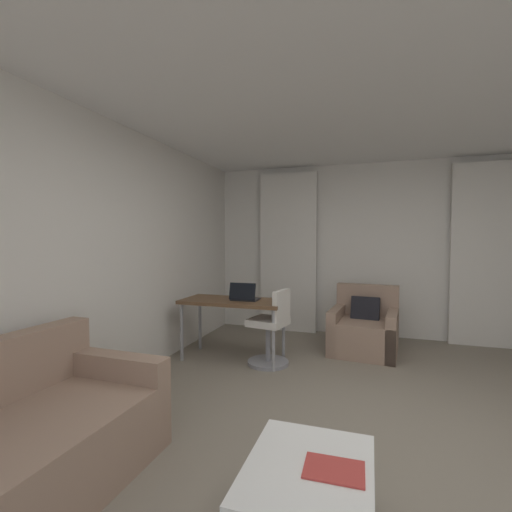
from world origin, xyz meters
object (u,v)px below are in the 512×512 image
Objects in this scene: armchair at (364,330)px; coffee_table at (308,503)px; desk at (233,305)px; magazine_open at (334,470)px; laptop at (244,297)px; desk_chair at (271,331)px.

coffee_table is at bearing -93.67° from armchair.
magazine_open is at bearing -58.45° from desk.
armchair is at bearing 27.37° from desk.
magazine_open reaches higher than coffee_table.
laptop is at bearing -150.25° from armchair.
desk_chair is at bearing 112.35° from magazine_open.
laptop is (0.14, 0.00, 0.11)m from desk.
armchair is 0.72× the size of desk.
laptop is 2.67m from coffee_table.
magazine_open is (-0.08, -3.11, 0.09)m from armchair.
magazine_open is (1.29, -2.33, -0.40)m from laptop.
armchair is at bearing 39.25° from desk_chair.
armchair is 1.20× the size of coffee_table.
coffee_table is at bearing -60.66° from desk.
magazine_open is (1.43, -2.33, -0.28)m from desk.
laptop is (-1.37, -0.78, 0.49)m from armchair.
armchair is 1.01× the size of desk_chair.
coffee_table is 0.22m from magazine_open.
armchair is at bearing 29.75° from laptop.
desk is 1.41× the size of desk_chair.
laptop is at bearing 171.78° from desk_chair.
armchair is 1.74m from desk.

